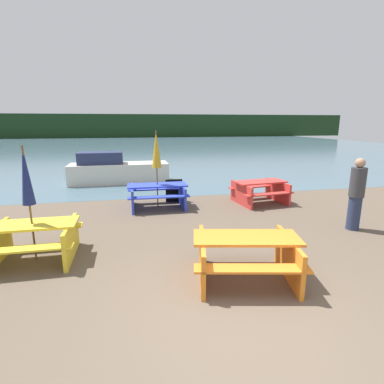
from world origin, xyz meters
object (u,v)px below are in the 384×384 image
(picnic_table_yellow, at_px, (34,238))
(picnic_table_blue, at_px, (158,193))
(picnic_table_orange, at_px, (246,253))
(signboard, at_px, (174,191))
(boat, at_px, (117,171))
(picnic_table_red, at_px, (260,190))
(person, at_px, (356,194))
(umbrella_gold, at_px, (156,150))
(umbrella_navy, at_px, (26,177))

(picnic_table_yellow, xyz_separation_m, picnic_table_blue, (2.63, 3.21, 0.00))
(picnic_table_orange, bearing_deg, signboard, 94.89)
(picnic_table_yellow, bearing_deg, boat, 80.62)
(picnic_table_yellow, relative_size, picnic_table_red, 0.90)
(picnic_table_blue, bearing_deg, person, -32.94)
(picnic_table_blue, xyz_separation_m, umbrella_gold, (-0.00, 0.00, 1.33))
(picnic_table_yellow, distance_m, person, 7.19)
(picnic_table_blue, xyz_separation_m, person, (4.54, -2.94, 0.44))
(signboard, bearing_deg, picnic_table_orange, -85.11)
(picnic_table_orange, height_order, signboard, picnic_table_orange)
(umbrella_gold, distance_m, umbrella_navy, 4.16)
(boat, xyz_separation_m, signboard, (1.99, -3.69, -0.15))
(picnic_table_red, bearing_deg, signboard, 165.06)
(picnic_table_orange, xyz_separation_m, boat, (-2.44, 8.96, 0.07))
(picnic_table_red, distance_m, person, 3.09)
(boat, distance_m, person, 9.35)
(picnic_table_orange, xyz_separation_m, picnic_table_blue, (-1.05, 4.68, -0.01))
(picnic_table_yellow, bearing_deg, person, 2.14)
(picnic_table_blue, relative_size, boat, 0.43)
(picnic_table_orange, xyz_separation_m, person, (3.50, 1.74, 0.43))
(person, relative_size, signboard, 2.35)
(picnic_table_blue, height_order, umbrella_navy, umbrella_navy)
(picnic_table_red, height_order, boat, boat)
(picnic_table_yellow, bearing_deg, umbrella_gold, 50.66)
(picnic_table_blue, distance_m, signboard, 0.84)
(picnic_table_yellow, relative_size, picnic_table_blue, 0.89)
(boat, bearing_deg, picnic_table_yellow, -99.96)
(umbrella_gold, bearing_deg, picnic_table_yellow, -129.34)
(picnic_table_orange, xyz_separation_m, umbrella_gold, (-1.05, 4.68, 1.32))
(picnic_table_red, height_order, person, person)
(picnic_table_yellow, height_order, person, person)
(picnic_table_orange, relative_size, boat, 0.47)
(picnic_table_orange, bearing_deg, boat, 105.25)
(umbrella_gold, xyz_separation_m, boat, (-1.40, 4.27, -1.25))
(picnic_table_yellow, bearing_deg, picnic_table_blue, 50.66)
(picnic_table_yellow, height_order, umbrella_gold, umbrella_gold)
(umbrella_gold, distance_m, signboard, 1.63)
(picnic_table_red, xyz_separation_m, boat, (-4.72, 4.42, 0.09))
(picnic_table_orange, bearing_deg, picnic_table_red, 63.36)
(picnic_table_blue, relative_size, person, 1.03)
(person, bearing_deg, umbrella_gold, 147.06)
(picnic_table_yellow, bearing_deg, umbrella_navy, -45.00)
(umbrella_navy, distance_m, person, 7.22)
(boat, bearing_deg, umbrella_gold, -72.49)
(picnic_table_red, bearing_deg, umbrella_gold, 177.48)
(umbrella_navy, xyz_separation_m, person, (7.18, 0.27, -0.73))
(umbrella_gold, bearing_deg, umbrella_navy, -129.34)
(signboard, bearing_deg, picnic_table_blue, -135.77)
(picnic_table_yellow, height_order, picnic_table_red, picnic_table_yellow)
(picnic_table_orange, height_order, boat, boat)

